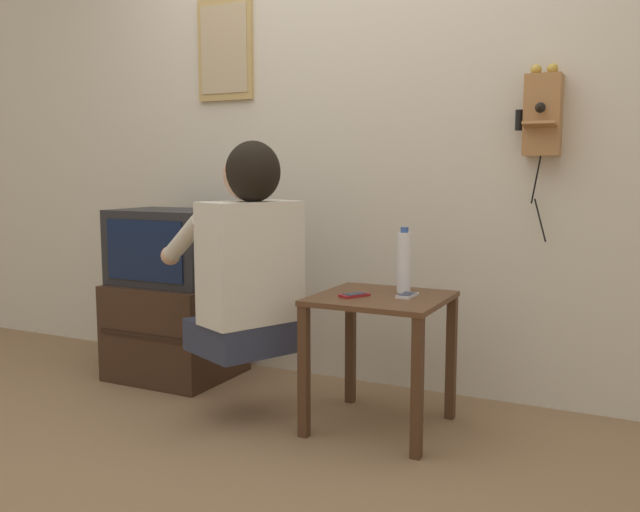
% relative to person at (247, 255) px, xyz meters
% --- Properties ---
extents(ground_plane, '(14.00, 14.00, 0.00)m').
position_rel_person_xyz_m(ground_plane, '(0.15, -0.31, -0.73)').
color(ground_plane, '#846647').
extents(wall_back, '(6.80, 0.05, 2.55)m').
position_rel_person_xyz_m(wall_back, '(0.15, 0.76, 0.55)').
color(wall_back, beige).
rests_on(wall_back, ground_plane).
extents(side_table, '(0.53, 0.52, 0.57)m').
position_rel_person_xyz_m(side_table, '(0.54, 0.18, -0.28)').
color(side_table, '#51331E').
rests_on(side_table, ground_plane).
extents(person, '(0.66, 0.60, 0.91)m').
position_rel_person_xyz_m(person, '(0.00, 0.00, 0.00)').
color(person, '#2D3347').
rests_on(person, ground_plane).
extents(tv_stand, '(0.59, 0.54, 0.50)m').
position_rel_person_xyz_m(tv_stand, '(-0.70, 0.39, -0.48)').
color(tv_stand, '#382316').
rests_on(tv_stand, ground_plane).
extents(television, '(0.57, 0.41, 0.39)m').
position_rel_person_xyz_m(television, '(-0.71, 0.37, -0.04)').
color(television, '#232326').
rests_on(television, tv_stand).
extents(wall_phone_antique, '(0.19, 0.19, 0.77)m').
position_rel_person_xyz_m(wall_phone_antique, '(1.09, 0.68, 0.60)').
color(wall_phone_antique, '#9E6B3D').
extents(framed_picture, '(0.34, 0.03, 0.54)m').
position_rel_person_xyz_m(framed_picture, '(-0.59, 0.72, 1.01)').
color(framed_picture, tan).
extents(cell_phone_held, '(0.11, 0.14, 0.01)m').
position_rel_person_xyz_m(cell_phone_held, '(0.45, 0.11, -0.16)').
color(cell_phone_held, maroon).
rests_on(cell_phone_held, side_table).
extents(cell_phone_spare, '(0.06, 0.12, 0.01)m').
position_rel_person_xyz_m(cell_phone_spare, '(0.65, 0.20, -0.16)').
color(cell_phone_spare, silver).
rests_on(cell_phone_spare, side_table).
extents(water_bottle, '(0.06, 0.06, 0.28)m').
position_rel_person_xyz_m(water_bottle, '(0.60, 0.30, -0.03)').
color(water_bottle, silver).
rests_on(water_bottle, side_table).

